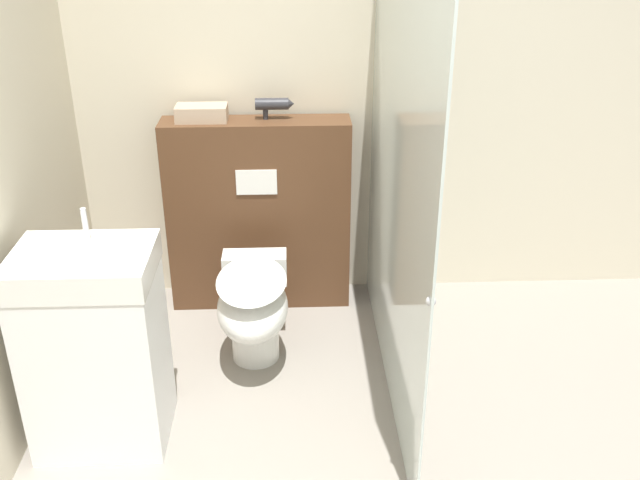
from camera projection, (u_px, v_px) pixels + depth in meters
name	position (u px, v px, depth m)	size (l,w,h in m)	color
wall_back	(312.00, 84.00, 3.91)	(8.00, 0.06, 2.50)	beige
partition_panel	(259.00, 215.00, 4.04)	(1.03, 0.24, 1.10)	#51331E
shower_glass	(395.00, 191.00, 3.17)	(0.04, 1.85, 1.99)	silver
toilet	(253.00, 307.00, 3.56)	(0.35, 0.65, 0.52)	white
sink_vanity	(96.00, 348.00, 3.01)	(0.56, 0.43, 1.05)	white
hair_drier	(273.00, 104.00, 3.79)	(0.21, 0.06, 0.11)	#2D2D33
folded_towel	(202.00, 113.00, 3.78)	(0.27, 0.15, 0.08)	tan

